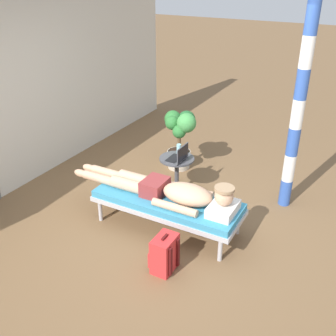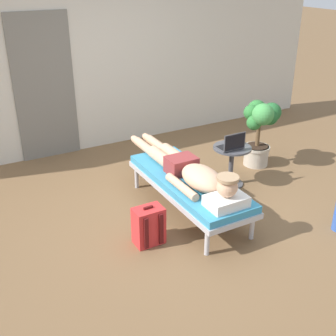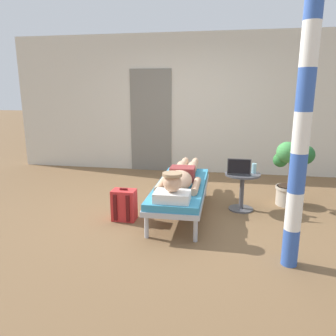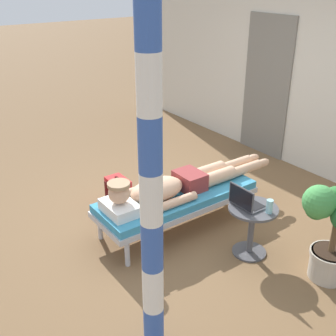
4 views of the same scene
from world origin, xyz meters
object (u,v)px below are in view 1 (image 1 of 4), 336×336
(laptop, at_px, (178,156))
(potted_plant, at_px, (180,132))
(lounge_chair, at_px, (167,203))
(side_table, at_px, (177,169))
(drink_glass, at_px, (179,149))
(backpack, at_px, (164,254))
(porch_post, at_px, (297,114))
(person_reclining, at_px, (170,191))

(laptop, height_order, potted_plant, potted_plant)
(lounge_chair, height_order, side_table, side_table)
(drink_glass, relative_size, backpack, 0.31)
(potted_plant, xyz_separation_m, porch_post, (-0.29, -1.72, 0.68))
(lounge_chair, relative_size, potted_plant, 1.89)
(side_table, distance_m, laptop, 0.24)
(laptop, bearing_deg, side_table, 40.52)
(backpack, distance_m, porch_post, 2.31)
(lounge_chair, xyz_separation_m, potted_plant, (1.50, 0.59, 0.25))
(backpack, relative_size, porch_post, 0.17)
(lounge_chair, distance_m, potted_plant, 1.63)
(person_reclining, bearing_deg, backpack, -155.81)
(person_reclining, xyz_separation_m, potted_plant, (1.50, 0.62, 0.07))
(laptop, relative_size, drink_glass, 2.33)
(side_table, bearing_deg, lounge_chair, -160.05)
(person_reclining, height_order, porch_post, porch_post)
(drink_glass, xyz_separation_m, potted_plant, (0.54, 0.25, 0.00))
(person_reclining, xyz_separation_m, drink_glass, (0.97, 0.38, 0.07))
(drink_glass, distance_m, backpack, 1.83)
(potted_plant, bearing_deg, backpack, -156.93)
(person_reclining, relative_size, porch_post, 0.85)
(lounge_chair, height_order, backpack, backpack)
(lounge_chair, xyz_separation_m, porch_post, (1.21, -1.13, 0.93))
(drink_glass, bearing_deg, laptop, -154.74)
(potted_plant, relative_size, porch_post, 0.37)
(backpack, distance_m, potted_plant, 2.41)
(lounge_chair, height_order, person_reclining, person_reclining)
(laptop, relative_size, potted_plant, 0.33)
(laptop, height_order, porch_post, porch_post)
(side_table, relative_size, backpack, 1.23)
(side_table, distance_m, porch_post, 1.74)
(side_table, xyz_separation_m, potted_plant, (0.69, 0.30, 0.24))
(lounge_chair, xyz_separation_m, side_table, (0.82, 0.30, 0.01))
(person_reclining, height_order, laptop, laptop)
(laptop, bearing_deg, porch_post, -71.66)
(laptop, bearing_deg, backpack, -157.92)
(drink_glass, height_order, porch_post, porch_post)
(backpack, bearing_deg, porch_post, -22.58)
(laptop, xyz_separation_m, porch_post, (0.45, -1.37, 0.69))
(porch_post, bearing_deg, backpack, 157.42)
(lounge_chair, bearing_deg, porch_post, -42.92)
(laptop, xyz_separation_m, backpack, (-1.44, -0.58, -0.39))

